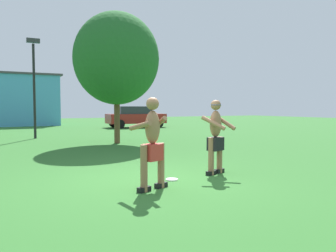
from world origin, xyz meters
name	(u,v)px	position (x,y,z in m)	size (l,w,h in m)	color
ground_plane	(150,180)	(0.00, 0.00, 0.00)	(80.00, 80.00, 0.00)	#2D6628
player_with_cap	(216,133)	(1.59, -0.12, 0.93)	(0.76, 0.68, 1.70)	black
player_in_red	(152,141)	(-0.29, -0.73, 0.90)	(0.70, 0.72, 1.70)	black
frisbee	(172,179)	(0.40, -0.20, 0.01)	(0.26, 0.26, 0.03)	white
car_red_mid_lot	(135,116)	(6.60, 16.74, 0.82)	(4.39, 2.21, 1.58)	maroon
lamp_post	(34,76)	(-1.05, 10.93, 3.02)	(0.60, 0.24, 4.81)	black
tree_left_field	(116,59)	(1.76, 7.03, 3.54)	(3.55, 3.55, 5.46)	brown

